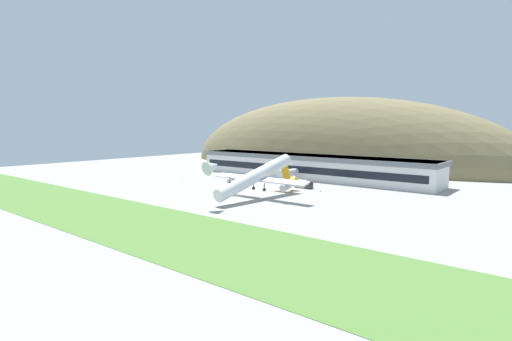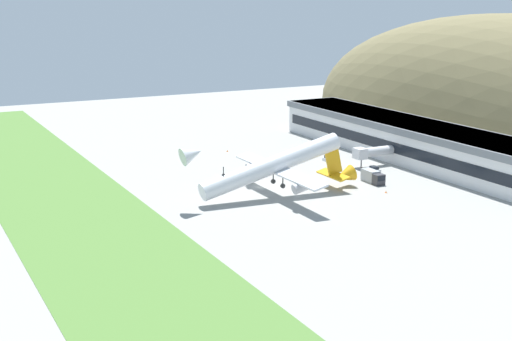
# 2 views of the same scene
# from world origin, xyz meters

# --- Properties ---
(ground_plane) EXTENTS (335.47, 335.47, 0.00)m
(ground_plane) POSITION_xyz_m (0.00, 0.00, 0.00)
(ground_plane) COLOR gray
(grass_strip_foreground) EXTENTS (301.92, 30.99, 0.08)m
(grass_strip_foreground) POSITION_xyz_m (0.00, -45.36, 0.04)
(grass_strip_foreground) COLOR #4C7533
(grass_strip_foreground) RESTS_ON ground_plane
(hill_backdrop) EXTENTS (211.81, 60.96, 80.03)m
(hill_backdrop) POSITION_xyz_m (-23.25, 107.25, 0.00)
(hill_backdrop) COLOR olive
(hill_backdrop) RESTS_ON ground_plane
(terminal_building) EXTENTS (115.08, 19.07, 10.56)m
(terminal_building) POSITION_xyz_m (-4.66, 52.82, 5.98)
(terminal_building) COLOR silver
(terminal_building) RESTS_ON ground_plane
(jetway_0) EXTENTS (3.38, 12.09, 5.43)m
(jetway_0) POSITION_xyz_m (-5.34, 37.08, 3.99)
(jetway_0) COLOR silver
(jetway_0) RESTS_ON ground_plane
(cargo_airplane) EXTENTS (37.09, 45.35, 14.64)m
(cargo_airplane) POSITION_xyz_m (9.02, -1.03, 7.17)
(cargo_airplane) COLOR silver
(service_car_0) EXTENTS (4.16, 1.90, 1.57)m
(service_car_0) POSITION_xyz_m (0.22, 33.80, 0.65)
(service_car_0) COLOR #999EA3
(service_car_0) RESTS_ON ground_plane
(service_car_1) EXTENTS (4.65, 1.90, 1.60)m
(service_car_1) POSITION_xyz_m (-15.64, 30.17, 0.66)
(service_car_1) COLOR silver
(service_car_1) RESTS_ON ground_plane
(fuel_truck) EXTENTS (7.23, 2.72, 3.03)m
(fuel_truck) POSITION_xyz_m (9.15, 26.80, 1.47)
(fuel_truck) COLOR #333338
(fuel_truck) RESTS_ON ground_plane
(traffic_cone_0) EXTENTS (0.52, 0.52, 0.58)m
(traffic_cone_0) POSITION_xyz_m (-40.78, 10.31, 0.28)
(traffic_cone_0) COLOR orange
(traffic_cone_0) RESTS_ON ground_plane
(traffic_cone_1) EXTENTS (0.52, 0.52, 0.58)m
(traffic_cone_1) POSITION_xyz_m (18.43, 23.81, 0.28)
(traffic_cone_1) COLOR orange
(traffic_cone_1) RESTS_ON ground_plane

